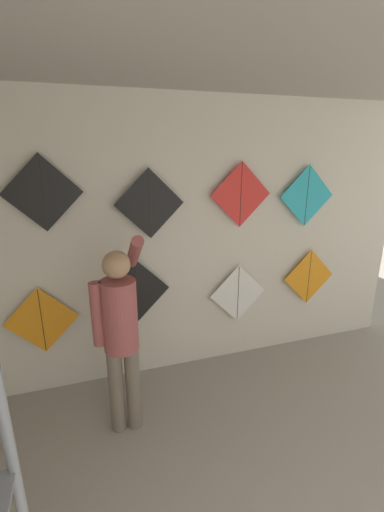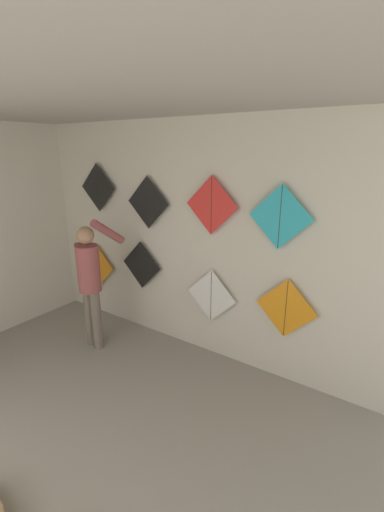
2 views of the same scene
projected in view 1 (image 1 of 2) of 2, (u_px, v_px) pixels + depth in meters
back_panel at (188, 242)px, 3.49m from camera, size 5.13×0.06×2.80m
shopkeeper at (121, 328)px, 2.70m from camera, size 0.43×0.58×1.69m
kite_0 at (42, 320)px, 3.16m from camera, size 0.66×0.01×0.66m
kite_1 at (137, 291)px, 3.37m from camera, size 0.66×0.01×0.66m
kite_2 at (238, 293)px, 3.75m from camera, size 0.66×0.01×0.66m
kite_3 at (309, 277)px, 3.99m from camera, size 0.66×0.01×0.66m
kite_4 at (43, 193)px, 2.86m from camera, size 0.66×0.01×0.66m
kite_5 at (150, 204)px, 3.16m from camera, size 0.66×0.01×0.66m
kite_6 at (241, 195)px, 3.42m from camera, size 0.66×0.01×0.66m
kite_7 at (307, 196)px, 3.66m from camera, size 0.66×0.01×0.66m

